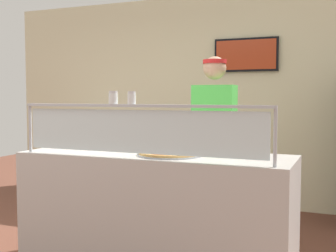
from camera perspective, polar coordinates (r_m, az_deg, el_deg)
ground_plane at (r=4.19m, az=2.10°, el=-15.55°), size 12.00×12.00×0.00m
shop_rear_unit at (r=5.60m, az=8.38°, el=3.47°), size 6.53×0.13×2.70m
serving_counter at (r=3.48m, az=-1.70°, el=-11.45°), size 2.13×0.71×0.95m
sneeze_guard at (r=3.09m, az=-3.98°, el=0.32°), size 1.96×0.06×0.39m
pizza_tray at (r=3.29m, az=0.33°, el=-3.59°), size 0.51×0.51×0.04m
pizza_server at (r=3.26m, az=0.82°, el=-3.28°), size 0.15×0.29×0.01m
parmesan_shaker at (r=3.18m, az=-7.24°, el=3.64°), size 0.07×0.07×0.10m
pepper_flake_shaker at (r=3.11m, az=-4.82°, el=3.62°), size 0.06×0.06×0.09m
worker_figure at (r=3.98m, az=6.15°, el=-1.74°), size 0.41×0.50×1.76m
prep_shelf at (r=5.99m, az=-10.53°, el=-5.71°), size 0.70×0.55×0.80m
pizza_box_stack at (r=5.93m, az=-10.64°, el=-0.81°), size 0.44×0.43×0.22m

